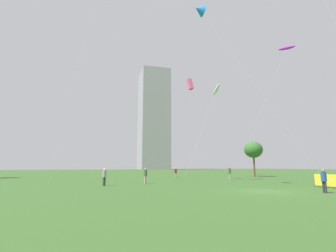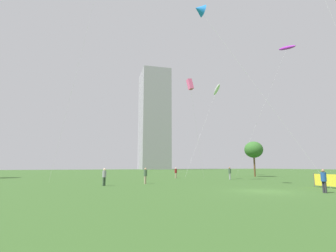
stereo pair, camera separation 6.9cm
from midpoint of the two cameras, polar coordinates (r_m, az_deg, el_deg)
ground at (r=21.22m, az=20.95°, el=-13.48°), size 280.00×280.00×0.00m
person_standing_0 at (r=26.09m, az=-14.11°, el=-10.71°), size 0.37×0.37×1.68m
person_standing_1 at (r=28.32m, az=-5.15°, el=-10.75°), size 0.38×0.38×1.70m
person_standing_2 at (r=21.73m, az=31.38°, el=-10.11°), size 0.37×0.37×1.67m
person_standing_3 at (r=41.36m, az=1.66°, el=-10.24°), size 0.37×0.37×1.67m
person_standing_4 at (r=38.25m, az=13.53°, el=-10.02°), size 0.39×0.39×1.77m
kite_flying_0 at (r=61.84m, az=24.93°, el=15.51°), size 10.38×8.25×27.49m
kite_flying_4 at (r=57.96m, az=10.75°, el=7.96°), size 12.08×7.35×19.46m
kite_flying_5 at (r=37.14m, az=4.88°, el=9.23°), size 4.24×3.31×14.33m
kite_flying_6 at (r=28.74m, az=7.02°, el=24.39°), size 9.48×6.79×18.40m
park_tree_1 at (r=50.03m, az=18.50°, el=-5.06°), size 3.35×3.35×6.43m
distant_highrise_0 at (r=163.81m, az=-3.26°, el=1.42°), size 21.10×24.89×62.79m
event_banner at (r=26.62m, az=32.51°, el=-10.22°), size 0.26×3.27×1.24m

